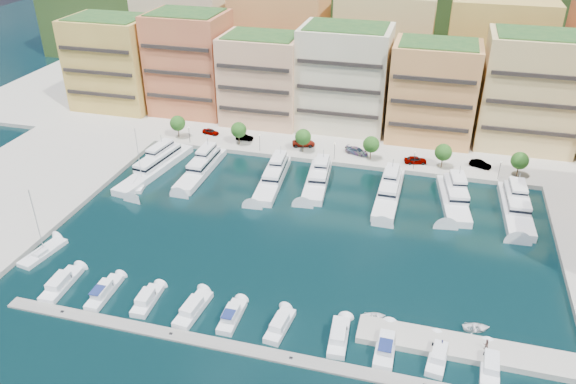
# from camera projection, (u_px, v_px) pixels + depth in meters

# --- Properties ---
(ground) EXTENTS (400.00, 400.00, 0.00)m
(ground) POSITION_uv_depth(u_px,v_px,m) (301.00, 236.00, 103.74)
(ground) COLOR black
(ground) RESTS_ON ground
(north_quay) EXTENTS (220.00, 64.00, 2.00)m
(north_quay) POSITION_uv_depth(u_px,v_px,m) (355.00, 116.00, 155.88)
(north_quay) COLOR #9E998E
(north_quay) RESTS_ON ground
(hillside) EXTENTS (240.00, 40.00, 58.00)m
(hillside) POSITION_uv_depth(u_px,v_px,m) (377.00, 67.00, 196.24)
(hillside) COLOR #183114
(hillside) RESTS_ON ground
(south_pontoon) EXTENTS (72.00, 2.20, 0.35)m
(south_pontoon) POSITION_uv_depth(u_px,v_px,m) (229.00, 347.00, 79.20)
(south_pontoon) COLOR gray
(south_pontoon) RESTS_ON ground
(finger_pier) EXTENTS (32.00, 5.00, 2.00)m
(finger_pier) POSITION_uv_depth(u_px,v_px,m) (471.00, 352.00, 78.39)
(finger_pier) COLOR #9E998E
(finger_pier) RESTS_ON ground
(apartment_0) EXTENTS (22.00, 16.50, 24.80)m
(apartment_0) POSITION_uv_depth(u_px,v_px,m) (113.00, 63.00, 154.32)
(apartment_0) COLOR #E0B952
(apartment_0) RESTS_ON north_quay
(apartment_1) EXTENTS (20.00, 16.50, 26.80)m
(apartment_1) POSITION_uv_depth(u_px,v_px,m) (190.00, 63.00, 150.49)
(apartment_1) COLOR #C57341
(apartment_1) RESTS_ON north_quay
(apartment_2) EXTENTS (20.00, 15.50, 22.80)m
(apartment_2) POSITION_uv_depth(u_px,v_px,m) (262.00, 79.00, 144.99)
(apartment_2) COLOR #E7AC81
(apartment_2) RESTS_ON north_quay
(apartment_3) EXTENTS (22.00, 16.50, 25.80)m
(apartment_3) POSITION_uv_depth(u_px,v_px,m) (344.00, 78.00, 141.14)
(apartment_3) COLOR beige
(apartment_3) RESTS_ON north_quay
(apartment_4) EXTENTS (20.00, 15.50, 23.80)m
(apartment_4) POSITION_uv_depth(u_px,v_px,m) (433.00, 92.00, 134.92)
(apartment_4) COLOR #E39B55
(apartment_4) RESTS_ON north_quay
(apartment_5) EXTENTS (22.00, 16.50, 26.80)m
(apartment_5) POSITION_uv_depth(u_px,v_px,m) (530.00, 91.00, 130.85)
(apartment_5) COLOR #DCBB74
(apartment_5) RESTS_ON north_quay
(backblock_0) EXTENTS (26.00, 18.00, 30.00)m
(backblock_0) POSITION_uv_depth(u_px,v_px,m) (186.00, 35.00, 170.68)
(backblock_0) COLOR beige
(backblock_0) RESTS_ON north_quay
(backblock_1) EXTENTS (26.00, 18.00, 30.00)m
(backblock_1) POSITION_uv_depth(u_px,v_px,m) (280.00, 41.00, 163.83)
(backblock_1) COLOR #E39B55
(backblock_1) RESTS_ON north_quay
(backblock_2) EXTENTS (26.00, 18.00, 30.00)m
(backblock_2) POSITION_uv_depth(u_px,v_px,m) (383.00, 49.00, 156.97)
(backblock_2) COLOR #DCBB74
(backblock_2) RESTS_ON north_quay
(backblock_3) EXTENTS (26.00, 18.00, 30.00)m
(backblock_3) POSITION_uv_depth(u_px,v_px,m) (496.00, 56.00, 150.12)
(backblock_3) COLOR #E0B952
(backblock_3) RESTS_ON north_quay
(tree_0) EXTENTS (3.80, 3.80, 5.65)m
(tree_0) POSITION_uv_depth(u_px,v_px,m) (178.00, 123.00, 138.72)
(tree_0) COLOR #473323
(tree_0) RESTS_ON north_quay
(tree_1) EXTENTS (3.80, 3.80, 5.65)m
(tree_1) POSITION_uv_depth(u_px,v_px,m) (239.00, 130.00, 135.06)
(tree_1) COLOR #473323
(tree_1) RESTS_ON north_quay
(tree_2) EXTENTS (3.80, 3.80, 5.65)m
(tree_2) POSITION_uv_depth(u_px,v_px,m) (303.00, 137.00, 131.41)
(tree_2) COLOR #473323
(tree_2) RESTS_ON north_quay
(tree_3) EXTENTS (3.80, 3.80, 5.65)m
(tree_3) POSITION_uv_depth(u_px,v_px,m) (371.00, 144.00, 127.76)
(tree_3) COLOR #473323
(tree_3) RESTS_ON north_quay
(tree_4) EXTENTS (3.80, 3.80, 5.65)m
(tree_4) POSITION_uv_depth(u_px,v_px,m) (443.00, 152.00, 124.10)
(tree_4) COLOR #473323
(tree_4) RESTS_ON north_quay
(tree_5) EXTENTS (3.80, 3.80, 5.65)m
(tree_5) POSITION_uv_depth(u_px,v_px,m) (520.00, 161.00, 120.45)
(tree_5) COLOR #473323
(tree_5) RESTS_ON north_quay
(lamppost_0) EXTENTS (0.30, 0.30, 4.20)m
(lamppost_0) POSITION_uv_depth(u_px,v_px,m) (189.00, 132.00, 136.32)
(lamppost_0) COLOR black
(lamppost_0) RESTS_ON north_quay
(lamppost_1) EXTENTS (0.30, 0.30, 4.20)m
(lamppost_1) POSITION_uv_depth(u_px,v_px,m) (260.00, 140.00, 132.21)
(lamppost_1) COLOR black
(lamppost_1) RESTS_ON north_quay
(lamppost_2) EXTENTS (0.30, 0.30, 4.20)m
(lamppost_2) POSITION_uv_depth(u_px,v_px,m) (335.00, 148.00, 128.10)
(lamppost_2) COLOR black
(lamppost_2) RESTS_ON north_quay
(lamppost_3) EXTENTS (0.30, 0.30, 4.20)m
(lamppost_3) POSITION_uv_depth(u_px,v_px,m) (415.00, 157.00, 123.99)
(lamppost_3) COLOR black
(lamppost_3) RESTS_ON north_quay
(lamppost_4) EXTENTS (0.30, 0.30, 4.20)m
(lamppost_4) POSITION_uv_depth(u_px,v_px,m) (500.00, 167.00, 119.88)
(lamppost_4) COLOR black
(lamppost_4) RESTS_ON north_quay
(yacht_0) EXTENTS (7.79, 25.66, 7.30)m
(yacht_0) POSITION_uv_depth(u_px,v_px,m) (157.00, 165.00, 126.45)
(yacht_0) COLOR white
(yacht_0) RESTS_ON ground
(yacht_1) EXTENTS (4.45, 20.97, 7.30)m
(yacht_1) POSITION_uv_depth(u_px,v_px,m) (202.00, 167.00, 125.83)
(yacht_1) COLOR white
(yacht_1) RESTS_ON ground
(yacht_2) EXTENTS (5.85, 21.46, 7.30)m
(yacht_2) POSITION_uv_depth(u_px,v_px,m) (273.00, 176.00, 121.90)
(yacht_2) COLOR white
(yacht_2) RESTS_ON ground
(yacht_3) EXTENTS (6.01, 18.45, 7.30)m
(yacht_3) POSITION_uv_depth(u_px,v_px,m) (318.00, 178.00, 120.90)
(yacht_3) COLOR white
(yacht_3) RESTS_ON ground
(yacht_4) EXTENTS (4.68, 21.18, 7.30)m
(yacht_4) POSITION_uv_depth(u_px,v_px,m) (389.00, 191.00, 116.22)
(yacht_4) COLOR white
(yacht_4) RESTS_ON ground
(yacht_5) EXTENTS (7.36, 19.33, 7.30)m
(yacht_5) POSITION_uv_depth(u_px,v_px,m) (454.00, 196.00, 114.13)
(yacht_5) COLOR white
(yacht_5) RESTS_ON ground
(yacht_6) EXTENTS (5.82, 20.60, 7.30)m
(yacht_6) POSITION_uv_depth(u_px,v_px,m) (516.00, 206.00, 110.82)
(yacht_6) COLOR white
(yacht_6) RESTS_ON ground
(cruiser_0) EXTENTS (3.18, 9.03, 2.55)m
(cruiser_0) POSITION_uv_depth(u_px,v_px,m) (61.00, 284.00, 90.53)
(cruiser_0) COLOR white
(cruiser_0) RESTS_ON ground
(cruiser_1) EXTENTS (2.62, 8.56, 2.66)m
(cruiser_1) POSITION_uv_depth(u_px,v_px,m) (104.00, 292.00, 88.72)
(cruiser_1) COLOR white
(cruiser_1) RESTS_ON ground
(cruiser_2) EXTENTS (2.84, 7.35, 2.55)m
(cruiser_2) POSITION_uv_depth(u_px,v_px,m) (147.00, 301.00, 87.06)
(cruiser_2) COLOR white
(cruiser_2) RESTS_ON ground
(cruiser_3) EXTENTS (3.33, 8.71, 2.55)m
(cruiser_3) POSITION_uv_depth(u_px,v_px,m) (193.00, 309.00, 85.28)
(cruiser_3) COLOR white
(cruiser_3) RESTS_ON ground
(cruiser_4) EXTENTS (2.45, 7.34, 2.66)m
(cruiser_4) POSITION_uv_depth(u_px,v_px,m) (232.00, 317.00, 83.83)
(cruiser_4) COLOR white
(cruiser_4) RESTS_ON ground
(cruiser_5) EXTENTS (3.12, 7.59, 2.55)m
(cruiser_5) POSITION_uv_depth(u_px,v_px,m) (280.00, 326.00, 82.15)
(cruiser_5) COLOR white
(cruiser_5) RESTS_ON ground
(cruiser_6) EXTENTS (3.05, 7.99, 2.55)m
(cruiser_6) POSITION_uv_depth(u_px,v_px,m) (339.00, 337.00, 80.14)
(cruiser_6) COLOR white
(cruiser_6) RESTS_ON ground
(cruiser_7) EXTENTS (2.67, 8.62, 2.66)m
(cruiser_7) POSITION_uv_depth(u_px,v_px,m) (386.00, 346.00, 78.58)
(cruiser_7) COLOR white
(cruiser_7) RESTS_ON ground
(cruiser_8) EXTENTS (3.29, 7.89, 2.55)m
(cruiser_8) POSITION_uv_depth(u_px,v_px,m) (438.00, 356.00, 76.98)
(cruiser_8) COLOR white
(cruiser_8) RESTS_ON ground
(cruiser_9) EXTENTS (2.90, 8.14, 2.55)m
(cruiser_9) POSITION_uv_depth(u_px,v_px,m) (490.00, 366.00, 75.42)
(cruiser_9) COLOR white
(cruiser_9) RESTS_ON ground
(sailboat_0) EXTENTS (4.26, 9.50, 13.20)m
(sailboat_0) POSITION_uv_depth(u_px,v_px,m) (43.00, 253.00, 98.40)
(sailboat_0) COLOR white
(sailboat_0) RESTS_ON ground
(sailboat_2) EXTENTS (4.49, 9.35, 13.20)m
(sailboat_2) POSITION_uv_depth(u_px,v_px,m) (141.00, 183.00, 121.12)
(sailboat_2) COLOR white
(sailboat_2) RESTS_ON ground
(tender_0) EXTENTS (4.20, 3.60, 0.73)m
(tender_0) POSITION_uv_depth(u_px,v_px,m) (374.00, 316.00, 84.19)
(tender_0) COLOR white
(tender_0) RESTS_ON ground
(tender_2) EXTENTS (4.57, 3.78, 0.82)m
(tender_2) POSITION_uv_depth(u_px,v_px,m) (476.00, 328.00, 82.05)
(tender_2) COLOR white
(tender_2) RESTS_ON ground
(car_0) EXTENTS (4.55, 2.45, 1.47)m
(car_0) POSITION_uv_depth(u_px,v_px,m) (211.00, 132.00, 141.77)
(car_0) COLOR gray
(car_0) RESTS_ON north_quay
(car_1) EXTENTS (4.43, 2.00, 1.41)m
(car_1) POSITION_uv_depth(u_px,v_px,m) (245.00, 137.00, 138.67)
(car_1) COLOR gray
(car_1) RESTS_ON north_quay
(car_2) EXTENTS (6.01, 3.91, 1.54)m
(car_2) POSITION_uv_depth(u_px,v_px,m) (304.00, 143.00, 135.60)
(car_2) COLOR gray
(car_2) RESTS_ON north_quay
(car_3) EXTENTS (5.84, 3.57, 1.58)m
(car_3) POSITION_uv_depth(u_px,v_px,m) (357.00, 151.00, 131.71)
(car_3) COLOR gray
(car_3) RESTS_ON north_quay
(car_4) EXTENTS (5.35, 3.20, 1.71)m
(car_4) POSITION_uv_depth(u_px,v_px,m) (415.00, 160.00, 127.37)
(car_4) COLOR gray
(car_4) RESTS_ON north_quay
(car_5) EXTENTS (5.02, 3.29, 1.56)m
(car_5) POSITION_uv_depth(u_px,v_px,m) (480.00, 164.00, 125.62)
(car_5) COLOR gray
(car_5) RESTS_ON north_quay
(person_0) EXTENTS (0.49, 0.65, 1.59)m
(person_0) POSITION_uv_depth(u_px,v_px,m) (442.00, 344.00, 77.23)
(person_0) COLOR #282A51
(person_0) RESTS_ON finger_pier
(person_1) EXTENTS (0.91, 0.77, 1.65)m
(person_1) POSITION_uv_depth(u_px,v_px,m) (486.00, 344.00, 77.19)
(person_1) COLOR brown
(person_1) RESTS_ON finger_pier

